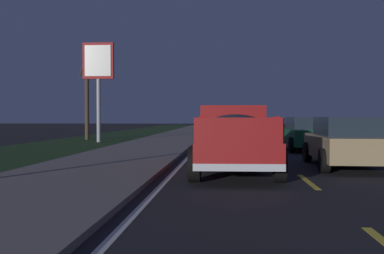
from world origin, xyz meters
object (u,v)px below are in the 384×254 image
(sedan_green, at_px, (306,133))
(sedan_silver, at_px, (233,134))
(pickup_truck, at_px, (233,137))
(gas_price_sign, at_px, (98,68))
(sedan_tan, at_px, (345,142))
(bare_tree_far, at_px, (87,95))
(sedan_red, at_px, (348,130))

(sedan_green, xyz_separation_m, sedan_silver, (-0.69, 3.35, 0.00))
(sedan_green, bearing_deg, pickup_truck, 157.15)
(gas_price_sign, bearing_deg, pickup_truck, -150.31)
(pickup_truck, height_order, sedan_green, pickup_truck)
(sedan_tan, distance_m, sedan_silver, 6.99)
(sedan_tan, relative_size, bare_tree_far, 0.76)
(bare_tree_far, bearing_deg, sedan_red, -98.10)
(sedan_green, relative_size, sedan_tan, 1.00)
(sedan_tan, xyz_separation_m, sedan_silver, (6.16, 3.30, 0.00))
(sedan_tan, bearing_deg, sedan_silver, 28.20)
(sedan_red, distance_m, sedan_silver, 9.68)
(sedan_green, height_order, sedan_silver, same)
(sedan_red, xyz_separation_m, bare_tree_far, (2.36, 16.58, 2.25))
(sedan_red, height_order, bare_tree_far, bare_tree_far)
(sedan_red, relative_size, sedan_tan, 0.99)
(sedan_green, xyz_separation_m, gas_price_sign, (5.72, 11.45, 3.71))
(sedan_tan, height_order, sedan_silver, same)
(pickup_truck, relative_size, sedan_green, 1.23)
(sedan_red, distance_m, sedan_tan, 13.45)
(pickup_truck, distance_m, gas_price_sign, 16.47)
(pickup_truck, bearing_deg, sedan_tan, -67.54)
(sedan_silver, height_order, gas_price_sign, gas_price_sign)
(sedan_tan, bearing_deg, bare_tree_far, 40.31)
(sedan_green, distance_m, bare_tree_far, 15.73)
(pickup_truck, distance_m, sedan_tan, 3.72)
(sedan_red, xyz_separation_m, gas_price_sign, (-0.41, 14.98, 3.71))
(pickup_truck, xyz_separation_m, gas_price_sign, (13.98, 7.97, 3.52))
(sedan_tan, distance_m, gas_price_sign, 17.37)
(sedan_green, distance_m, sedan_tan, 6.85)
(sedan_silver, distance_m, bare_tree_far, 13.53)
(sedan_red, height_order, sedan_silver, same)
(pickup_truck, height_order, sedan_red, pickup_truck)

